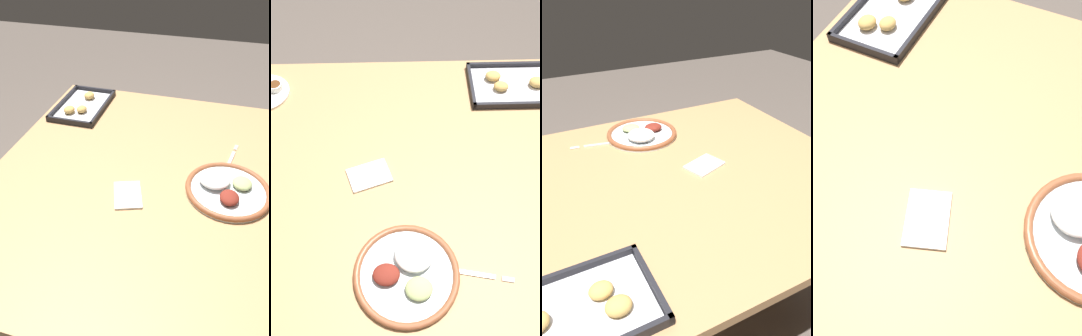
% 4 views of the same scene
% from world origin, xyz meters
% --- Properties ---
extents(ground_plane, '(8.00, 8.00, 0.00)m').
position_xyz_m(ground_plane, '(0.00, 0.00, 0.00)').
color(ground_plane, '#564C44').
extents(dining_table, '(1.29, 1.07, 0.74)m').
position_xyz_m(dining_table, '(0.00, 0.00, 0.65)').
color(dining_table, '#AD7F51').
rests_on(dining_table, ground_plane).
extents(dinner_plate, '(0.30, 0.30, 0.05)m').
position_xyz_m(dinner_plate, '(-0.01, -0.34, 0.75)').
color(dinner_plate, silver).
rests_on(dinner_plate, dining_table).
extents(fork, '(0.20, 0.05, 0.00)m').
position_xyz_m(fork, '(0.18, -0.34, 0.74)').
color(fork, silver).
rests_on(fork, dining_table).
extents(baking_tray, '(0.35, 0.23, 0.04)m').
position_xyz_m(baking_tray, '(0.42, 0.38, 0.75)').
color(baking_tray, black).
rests_on(baking_tray, dining_table).
extents(napkin, '(0.16, 0.13, 0.01)m').
position_xyz_m(napkin, '(-0.12, -0.01, 0.74)').
color(napkin, white).
rests_on(napkin, dining_table).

